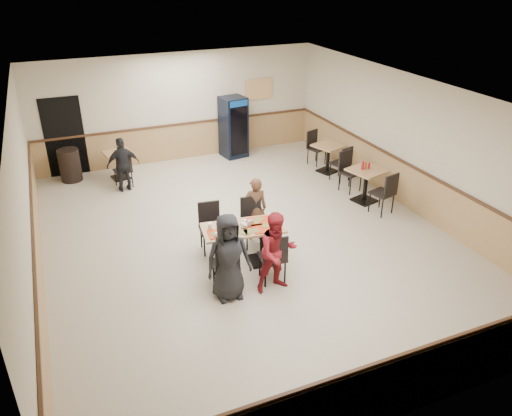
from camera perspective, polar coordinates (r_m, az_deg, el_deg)
name	(u,v)px	position (r m, az deg, el deg)	size (l,w,h in m)	color
ground	(246,237)	(10.46, -1.10, -3.33)	(10.00, 10.00, 0.00)	beige
room_shell	(273,159)	(12.97, 1.97, 5.64)	(10.00, 10.00, 10.00)	silver
main_table	(243,240)	(9.31, -1.48, -3.64)	(1.58, 0.94, 0.80)	black
main_chairs	(240,241)	(9.31, -1.80, -3.82)	(1.54, 1.91, 1.01)	black
diner_woman_left	(228,257)	(8.34, -3.19, -5.64)	(0.76, 0.50, 1.56)	black
diner_woman_right	(277,252)	(8.55, 2.44, -5.08)	(0.72, 0.56, 1.48)	maroon
diner_man_opposite	(255,209)	(10.12, -0.10, -0.08)	(0.49, 0.32, 1.35)	brown
lone_diner	(123,165)	(12.73, -14.94, 4.82)	(0.80, 0.33, 1.37)	black
tabletop_clutter	(244,227)	(9.12, -1.37, -2.24)	(1.33, 0.70, 0.12)	red
side_table_near	(366,180)	(12.05, 12.46, 3.11)	(0.93, 0.93, 0.81)	black
side_table_near_chair_south	(382,192)	(11.58, 14.25, 1.79)	(0.48, 0.48, 1.03)	black
side_table_near_chair_north	(351,172)	(12.54, 10.78, 4.12)	(0.48, 0.48, 1.03)	black
side_table_far	(328,154)	(13.62, 8.26, 6.12)	(0.91, 0.91, 0.77)	black
side_table_far_chair_south	(340,163)	(13.15, 9.60, 5.14)	(0.45, 0.45, 0.97)	black
side_table_far_chair_north	(317,148)	(14.12, 6.99, 6.85)	(0.45, 0.45, 0.97)	black
condiment_caddy	(365,165)	(11.93, 12.37, 4.77)	(0.23, 0.06, 0.20)	#B30C25
back_table	(119,161)	(13.56, -15.41, 5.20)	(0.78, 0.78, 0.72)	black
back_table_chair_lone	(123,170)	(13.03, -15.00, 4.26)	(0.43, 0.43, 0.92)	black
pepsi_cooler	(233,127)	(14.54, -2.59, 9.22)	(0.75, 0.76, 1.74)	black
trash_bin	(70,165)	(13.83, -20.50, 4.61)	(0.54, 0.54, 0.85)	black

